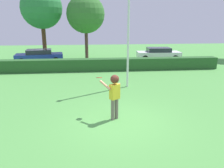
# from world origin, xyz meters

# --- Properties ---
(ground_plane) EXTENTS (60.00, 60.00, 0.00)m
(ground_plane) POSITION_xyz_m (0.00, 0.00, 0.00)
(ground_plane) COLOR #539C48
(person) EXTENTS (0.80, 0.57, 1.79)m
(person) POSITION_xyz_m (-0.17, 0.25, 1.13)
(person) COLOR #77665E
(person) RESTS_ON ground
(frisbee) EXTENTS (0.23, 0.23, 0.08)m
(frisbee) POSITION_xyz_m (-0.72, 0.82, 1.54)
(frisbee) COLOR red
(lamppost) EXTENTS (0.24, 0.24, 7.00)m
(lamppost) POSITION_xyz_m (1.10, 4.66, 3.82)
(lamppost) COLOR silver
(lamppost) RESTS_ON ground
(hedge_row) EXTENTS (18.27, 0.90, 0.93)m
(hedge_row) POSITION_xyz_m (0.00, 9.32, 0.47)
(hedge_row) COLOR #295927
(hedge_row) RESTS_ON ground
(parked_car_blue) EXTENTS (4.40, 2.29, 1.25)m
(parked_car_blue) POSITION_xyz_m (-5.71, 13.28, 0.69)
(parked_car_blue) COLOR #263FA5
(parked_car_blue) RESTS_ON ground
(parked_car_white) EXTENTS (4.29, 2.00, 1.25)m
(parked_car_white) POSITION_xyz_m (5.74, 13.59, 0.69)
(parked_car_white) COLOR white
(parked_car_white) RESTS_ON ground
(oak_tree) EXTENTS (3.66, 3.66, 6.25)m
(oak_tree) POSITION_xyz_m (-1.34, 14.59, 4.40)
(oak_tree) COLOR brown
(oak_tree) RESTS_ON ground
(willow_tree) EXTENTS (3.96, 3.96, 6.96)m
(willow_tree) POSITION_xyz_m (-5.55, 15.31, 4.95)
(willow_tree) COLOR brown
(willow_tree) RESTS_ON ground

